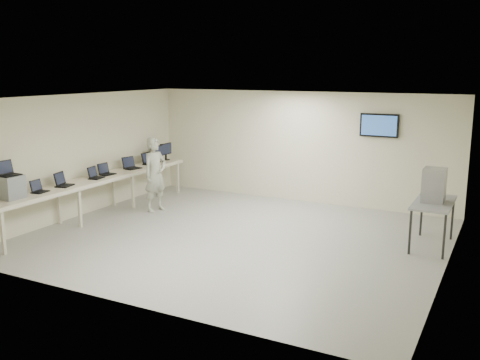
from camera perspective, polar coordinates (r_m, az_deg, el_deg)
The scene contains 15 objects.
room at distance 10.57m, azimuth -0.20°, elevation 1.23°, with size 8.01×7.01×2.81m.
workbench at distance 12.69m, azimuth -14.97°, elevation -0.08°, with size 0.76×6.00×0.90m.
equipment_box at distance 11.13m, azimuth -23.24°, elevation -0.71°, with size 0.38×0.43×0.45m, color slate.
laptop_on_box at distance 11.12m, azimuth -23.55°, elevation 0.82°, with size 0.31×0.38×0.29m.
laptop_0 at distance 11.54m, azimuth -20.71°, elevation -0.90°, with size 0.29×0.34×0.25m.
laptop_1 at distance 11.98m, azimuth -18.40°, elevation -0.25°, with size 0.38×0.42×0.29m.
laptop_2 at distance 12.61m, azimuth -15.23°, elevation 0.49°, with size 0.32×0.37×0.26m.
laptop_3 at distance 12.99m, azimuth -14.13°, elevation 0.87°, with size 0.31×0.36×0.27m.
laptop_4 at distance 13.63m, azimuth -11.56°, elevation 1.51°, with size 0.39×0.43×0.30m.
laptop_5 at distance 14.19m, azimuth -9.68°, elevation 1.99°, with size 0.32×0.39×0.30m.
monitor_near at distance 14.44m, azimuth -8.81°, elevation 2.93°, with size 0.20×0.44×0.44m.
monitor_far at distance 14.75m, azimuth -7.92°, elevation 3.20°, with size 0.21×0.46×0.46m.
soldier at distance 12.85m, azimuth -9.03°, elevation 0.58°, with size 0.65×0.42×1.77m, color gray.
side_table at distance 10.75m, azimuth 19.95°, elevation -2.56°, with size 0.69×1.48×0.89m.
storage_bins at distance 10.67m, azimuth 19.99°, elevation -0.51°, with size 0.40×0.45×0.64m.
Camera 1 is at (4.83, -9.16, 3.34)m, focal length 40.00 mm.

